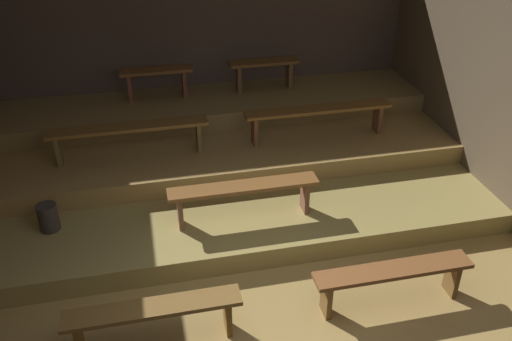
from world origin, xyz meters
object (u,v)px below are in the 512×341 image
object	(u,v)px
bench_floor_right	(393,276)
pail_lower	(48,217)
bench_upper_left	(156,77)
bench_middle_left	(129,132)
bench_floor_left	(154,314)
bench_lower_center	(244,192)
bench_upper_right	(264,68)
bench_middle_right	(318,113)

from	to	relation	value
bench_floor_right	pail_lower	distance (m)	3.58
bench_upper_left	bench_middle_left	bearing A→B (deg)	-109.89
bench_floor_left	bench_lower_center	bearing A→B (deg)	51.47
bench_floor_left	pail_lower	world-z (taller)	pail_lower
bench_lower_center	bench_upper_right	xyz separation A→B (m)	(0.80, 2.41, 0.47)
bench_middle_right	bench_upper_right	distance (m)	1.28
bench_floor_left	bench_floor_right	xyz separation A→B (m)	(2.21, 0.00, 0.00)
bench_upper_left	bench_upper_right	size ratio (longest dim) A/B	1.00
bench_floor_left	bench_upper_left	distance (m)	3.83
bench_middle_right	bench_upper_right	xyz separation A→B (m)	(-0.43, 1.19, 0.21)
bench_upper_left	bench_upper_right	xyz separation A→B (m)	(1.52, 0.00, 0.00)
bench_upper_right	bench_upper_left	bearing A→B (deg)	180.00
bench_upper_left	pail_lower	xyz separation A→B (m)	(-1.34, -2.16, -0.65)
bench_floor_right	bench_upper_right	size ratio (longest dim) A/B	1.55
bench_upper_right	pail_lower	size ratio (longest dim) A/B	3.25
bench_upper_right	pail_lower	xyz separation A→B (m)	(-2.86, -2.16, -0.65)
bench_floor_right	bench_middle_right	bearing A→B (deg)	88.07
bench_lower_center	bench_middle_right	xyz separation A→B (m)	(1.23, 1.22, 0.25)
pail_lower	bench_floor_right	bearing A→B (deg)	-26.41
bench_lower_center	bench_middle_left	xyz separation A→B (m)	(-1.15, 1.22, 0.25)
bench_floor_right	bench_upper_left	bearing A→B (deg)	116.45
bench_floor_left	bench_middle_right	distance (m)	3.47
bench_floor_right	pail_lower	world-z (taller)	pail_lower
bench_upper_right	bench_lower_center	bearing A→B (deg)	-108.31
bench_floor_left	bench_upper_left	bearing A→B (deg)	84.76
bench_middle_left	pail_lower	distance (m)	1.40
bench_middle_right	pail_lower	world-z (taller)	bench_middle_right
bench_middle_left	bench_upper_left	world-z (taller)	bench_upper_left
bench_lower_center	bench_upper_left	xyz separation A→B (m)	(-0.72, 2.41, 0.47)
bench_floor_right	bench_middle_left	size ratio (longest dim) A/B	0.80
bench_upper_left	bench_floor_left	bearing A→B (deg)	-95.24
bench_floor_left	bench_middle_right	size ratio (longest dim) A/B	0.80
bench_middle_left	bench_upper_right	size ratio (longest dim) A/B	1.94
bench_middle_left	bench_upper_left	bearing A→B (deg)	70.11
bench_upper_left	bench_upper_right	world-z (taller)	same
bench_floor_left	bench_upper_left	xyz separation A→B (m)	(0.34, 3.75, 0.72)
bench_floor_left	bench_middle_right	bearing A→B (deg)	48.13
bench_middle_left	bench_upper_right	distance (m)	2.29
pail_lower	bench_upper_left	bearing A→B (deg)	58.09
bench_lower_center	bench_middle_right	bearing A→B (deg)	44.81
bench_floor_left	bench_middle_left	size ratio (longest dim) A/B	0.80
bench_upper_left	pail_lower	world-z (taller)	bench_upper_left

